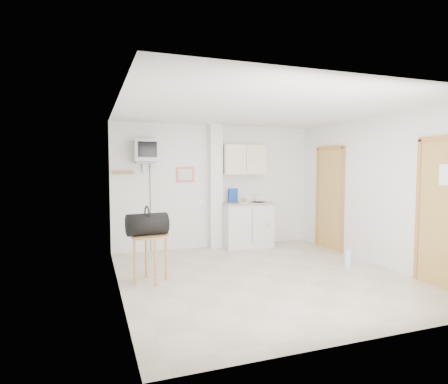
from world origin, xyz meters
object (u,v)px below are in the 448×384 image
object	(u,v)px
crt_television	(146,152)
round_table	(150,242)
duffel_bag	(147,224)
water_bottle	(348,259)

from	to	relation	value
crt_television	round_table	xyz separation A→B (m)	(-0.20, -1.74, -1.36)
round_table	crt_television	bearing A→B (deg)	83.44
crt_television	duffel_bag	distance (m)	2.07
duffel_bag	water_bottle	bearing A→B (deg)	-12.86
crt_television	water_bottle	xyz separation A→B (m)	(2.97, -2.07, -1.79)
crt_television	water_bottle	world-z (taller)	crt_television
round_table	water_bottle	world-z (taller)	round_table
crt_television	duffel_bag	bearing A→B (deg)	-97.93
crt_television	water_bottle	bearing A→B (deg)	-34.91
crt_television	water_bottle	distance (m)	4.04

